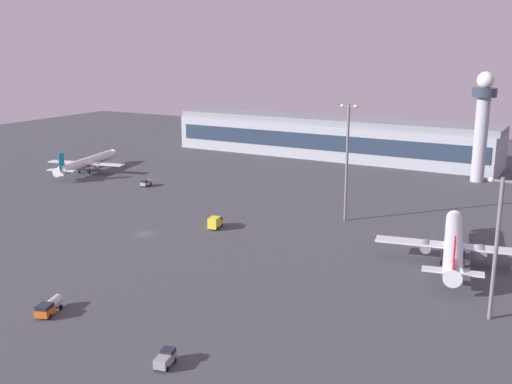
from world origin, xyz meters
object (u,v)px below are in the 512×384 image
object	(u,v)px
airplane_taxiway_distant	(87,163)
fuel_truck	(49,307)
apron_light_central	(347,156)
baggage_tractor	(146,183)
catering_truck	(215,222)
apron_light_east	(497,240)
cargo_loader	(166,358)
airplane_terminal_side	(453,245)
control_tower	(482,119)

from	to	relation	value
airplane_taxiway_distant	fuel_truck	world-z (taller)	airplane_taxiway_distant
apron_light_central	baggage_tractor	bearing A→B (deg)	175.89
airplane_taxiway_distant	catering_truck	distance (m)	85.59
airplane_taxiway_distant	catering_truck	bearing A→B (deg)	-36.94
baggage_tractor	catering_truck	bearing A→B (deg)	143.57
catering_truck	fuel_truck	size ratio (longest dim) A/B	0.91
baggage_tractor	fuel_truck	xyz separation A→B (m)	(47.69, -84.55, 0.19)
baggage_tractor	airplane_taxiway_distant	bearing A→B (deg)	-16.09
apron_light_east	cargo_loader	bearing A→B (deg)	-134.45
airplane_taxiway_distant	baggage_tractor	size ratio (longest dim) A/B	8.84
airplane_terminal_side	apron_light_east	size ratio (longest dim) A/B	1.69
airplane_taxiway_distant	cargo_loader	distance (m)	144.77
catering_truck	control_tower	bearing A→B (deg)	47.95
cargo_loader	catering_truck	distance (m)	68.00
baggage_tractor	cargo_loader	world-z (taller)	same
catering_truck	apron_light_central	size ratio (longest dim) A/B	0.19
control_tower	airplane_taxiway_distant	distance (m)	139.38
airplane_terminal_side	catering_truck	world-z (taller)	airplane_terminal_side
airplane_terminal_side	baggage_tractor	size ratio (longest dim) A/B	9.79
fuel_truck	apron_light_central	distance (m)	84.50
apron_light_east	baggage_tractor	bearing A→B (deg)	156.89
cargo_loader	fuel_truck	distance (m)	28.77
control_tower	cargo_loader	xyz separation A→B (m)	(-18.03, -149.83, -20.25)
cargo_loader	apron_light_central	size ratio (longest dim) A/B	0.14
apron_light_east	airplane_terminal_side	bearing A→B (deg)	114.55
catering_truck	apron_light_central	bearing A→B (deg)	27.55
airplane_taxiway_distant	fuel_truck	distance (m)	121.63
apron_light_central	airplane_taxiway_distant	bearing A→B (deg)	173.60
airplane_terminal_side	baggage_tractor	distance (m)	106.47
airplane_terminal_side	control_tower	bearing A→B (deg)	85.22
control_tower	apron_light_east	distance (m)	112.42
cargo_loader	fuel_truck	bearing A→B (deg)	159.20
cargo_loader	apron_light_east	bearing A→B (deg)	32.98
fuel_truck	airplane_terminal_side	bearing A→B (deg)	-150.42
apron_light_east	apron_light_central	size ratio (longest dim) A/B	0.80
airplane_taxiway_distant	apron_light_central	world-z (taller)	apron_light_central
airplane_terminal_side	catering_truck	bearing A→B (deg)	172.64
control_tower	catering_truck	world-z (taller)	control_tower
airplane_taxiway_distant	apron_light_east	xyz separation A→B (m)	(147.84, -55.65, 10.54)
apron_light_central	apron_light_east	bearing A→B (deg)	-45.45
control_tower	apron_light_central	bearing A→B (deg)	-108.67
baggage_tractor	catering_truck	distance (m)	53.37
baggage_tractor	catering_truck	size ratio (longest dim) A/B	0.71
airplane_taxiway_distant	baggage_tractor	distance (m)	33.58
airplane_taxiway_distant	apron_light_east	world-z (taller)	apron_light_east
baggage_tractor	catering_truck	xyz separation A→B (m)	(45.42, -28.02, 0.40)
airplane_taxiway_distant	control_tower	bearing A→B (deg)	10.16
airplane_taxiway_distant	fuel_truck	xyz separation A→B (m)	(80.52, -91.13, -2.35)
airplane_taxiway_distant	cargo_loader	xyz separation A→B (m)	(108.99, -95.25, -2.53)
catering_truck	fuel_truck	distance (m)	56.58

